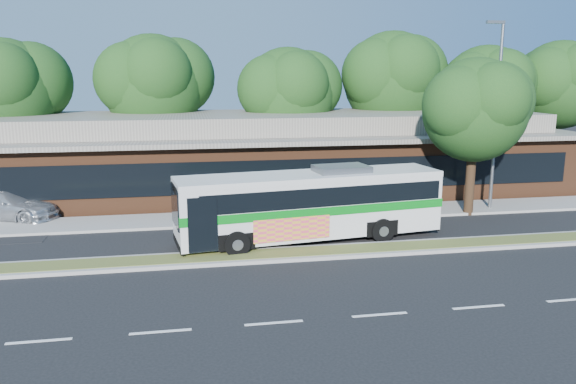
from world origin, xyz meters
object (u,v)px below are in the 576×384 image
object	(u,v)px
transit_bus	(311,200)
sidewalk_tree	(481,107)
lamp_post	(496,111)
sedan	(8,205)

from	to	relation	value
transit_bus	sidewalk_tree	size ratio (longest dim) A/B	1.47
lamp_post	transit_bus	distance (m)	11.00
sedan	sidewalk_tree	bearing A→B (deg)	-74.59
sedan	sidewalk_tree	distance (m)	22.47
sidewalk_tree	sedan	bearing A→B (deg)	172.66
lamp_post	sidewalk_tree	world-z (taller)	lamp_post
transit_bus	sedan	xyz separation A→B (m)	(-13.11, 5.83, -0.97)
lamp_post	sedan	size ratio (longest dim) A/B	1.86
lamp_post	sidewalk_tree	xyz separation A→B (m)	(-1.14, -0.58, 0.20)
transit_bus	sedan	bearing A→B (deg)	148.21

